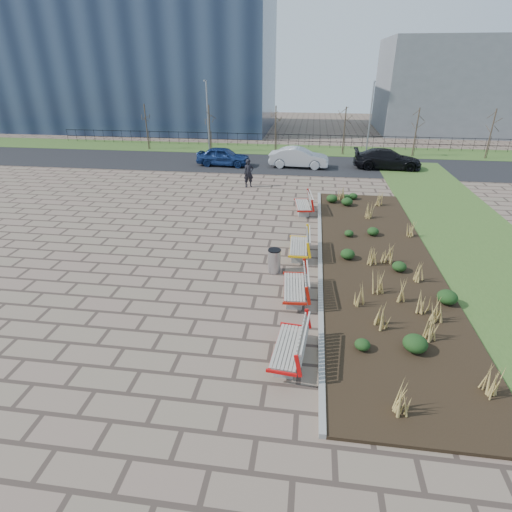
# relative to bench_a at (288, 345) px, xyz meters

# --- Properties ---
(ground) EXTENTS (120.00, 120.00, 0.00)m
(ground) POSITION_rel_bench_a_xyz_m (-3.00, 1.51, -0.50)
(ground) COLOR brown
(ground) RESTS_ON ground
(planting_bed) EXTENTS (4.50, 18.00, 0.10)m
(planting_bed) POSITION_rel_bench_a_xyz_m (3.25, 6.51, -0.45)
(planting_bed) COLOR black
(planting_bed) RESTS_ON ground
(planting_curb) EXTENTS (0.16, 18.00, 0.15)m
(planting_curb) POSITION_rel_bench_a_xyz_m (0.92, 6.51, -0.42)
(planting_curb) COLOR gray
(planting_curb) RESTS_ON ground
(grass_verge_near) EXTENTS (5.00, 38.00, 0.04)m
(grass_verge_near) POSITION_rel_bench_a_xyz_m (8.00, 6.51, -0.48)
(grass_verge_near) COLOR #33511E
(grass_verge_near) RESTS_ON ground
(grass_verge_far) EXTENTS (80.00, 5.00, 0.04)m
(grass_verge_far) POSITION_rel_bench_a_xyz_m (-3.00, 29.51, -0.48)
(grass_verge_far) COLOR #33511E
(grass_verge_far) RESTS_ON ground
(road) EXTENTS (80.00, 7.00, 0.02)m
(road) POSITION_rel_bench_a_xyz_m (-3.00, 23.51, -0.49)
(road) COLOR black
(road) RESTS_ON ground
(bench_a) EXTENTS (1.10, 2.18, 1.00)m
(bench_a) POSITION_rel_bench_a_xyz_m (0.00, 0.00, 0.00)
(bench_a) COLOR red
(bench_a) RESTS_ON ground
(bench_b) EXTENTS (1.04, 2.15, 1.00)m
(bench_b) POSITION_rel_bench_a_xyz_m (0.00, 3.23, 0.00)
(bench_b) COLOR #B9190C
(bench_b) RESTS_ON ground
(bench_c) EXTENTS (0.96, 2.12, 1.00)m
(bench_c) POSITION_rel_bench_a_xyz_m (0.00, 6.66, 0.00)
(bench_c) COLOR yellow
(bench_c) RESTS_ON ground
(bench_d) EXTENTS (1.16, 2.20, 1.00)m
(bench_d) POSITION_rel_bench_a_xyz_m (0.00, 12.13, 0.00)
(bench_d) COLOR #B1110B
(bench_d) RESTS_ON ground
(litter_bin) EXTENTS (0.49, 0.49, 0.92)m
(litter_bin) POSITION_rel_bench_a_xyz_m (-0.86, 5.07, -0.04)
(litter_bin) COLOR #B2B2B7
(litter_bin) RESTS_ON ground
(pedestrian) EXTENTS (0.77, 0.66, 1.80)m
(pedestrian) POSITION_rel_bench_a_xyz_m (-3.67, 16.71, 0.40)
(pedestrian) COLOR black
(pedestrian) RESTS_ON ground
(car_blue) EXTENTS (4.28, 1.93, 1.43)m
(car_blue) POSITION_rel_bench_a_xyz_m (-6.57, 22.39, 0.23)
(car_blue) COLOR navy
(car_blue) RESTS_ON road
(car_silver) EXTENTS (4.63, 1.82, 1.50)m
(car_silver) POSITION_rel_bench_a_xyz_m (-0.66, 22.62, 0.27)
(car_silver) COLOR #ACAEB4
(car_silver) RESTS_ON road
(car_black) EXTENTS (5.12, 2.19, 1.47)m
(car_black) POSITION_rel_bench_a_xyz_m (6.06, 23.09, 0.25)
(car_black) COLOR black
(car_black) RESTS_ON road
(tree_a) EXTENTS (1.40, 1.40, 4.00)m
(tree_a) POSITION_rel_bench_a_xyz_m (-15.00, 28.01, 1.54)
(tree_a) COLOR #4C3D2D
(tree_a) RESTS_ON grass_verge_far
(tree_b) EXTENTS (1.40, 1.40, 4.00)m
(tree_b) POSITION_rel_bench_a_xyz_m (-9.00, 28.01, 1.54)
(tree_b) COLOR #4C3D2D
(tree_b) RESTS_ON grass_verge_far
(tree_c) EXTENTS (1.40, 1.40, 4.00)m
(tree_c) POSITION_rel_bench_a_xyz_m (-3.00, 28.01, 1.54)
(tree_c) COLOR #4C3D2D
(tree_c) RESTS_ON grass_verge_far
(tree_d) EXTENTS (1.40, 1.40, 4.00)m
(tree_d) POSITION_rel_bench_a_xyz_m (3.00, 28.01, 1.54)
(tree_d) COLOR #4C3D2D
(tree_d) RESTS_ON grass_verge_far
(tree_e) EXTENTS (1.40, 1.40, 4.00)m
(tree_e) POSITION_rel_bench_a_xyz_m (9.00, 28.01, 1.54)
(tree_e) COLOR #4C3D2D
(tree_e) RESTS_ON grass_verge_far
(tree_f) EXTENTS (1.40, 1.40, 4.00)m
(tree_f) POSITION_rel_bench_a_xyz_m (15.00, 28.01, 1.54)
(tree_f) COLOR #4C3D2D
(tree_f) RESTS_ON grass_verge_far
(lamp_west) EXTENTS (0.24, 0.60, 6.00)m
(lamp_west) POSITION_rel_bench_a_xyz_m (-9.00, 27.51, 2.54)
(lamp_west) COLOR gray
(lamp_west) RESTS_ON grass_verge_far
(lamp_east) EXTENTS (0.24, 0.60, 6.00)m
(lamp_east) POSITION_rel_bench_a_xyz_m (5.00, 27.51, 2.54)
(lamp_east) COLOR gray
(lamp_east) RESTS_ON grass_verge_far
(railing_fence) EXTENTS (44.00, 0.10, 1.20)m
(railing_fence) POSITION_rel_bench_a_xyz_m (-3.00, 31.01, 0.14)
(railing_fence) COLOR black
(railing_fence) RESTS_ON grass_verge_far
(building_glass) EXTENTS (40.00, 14.00, 15.00)m
(building_glass) POSITION_rel_bench_a_xyz_m (-25.00, 41.51, 7.00)
(building_glass) COLOR #192338
(building_glass) RESTS_ON ground
(building_grey) EXTENTS (18.00, 12.00, 10.00)m
(building_grey) POSITION_rel_bench_a_xyz_m (17.00, 43.51, 4.50)
(building_grey) COLOR slate
(building_grey) RESTS_ON ground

